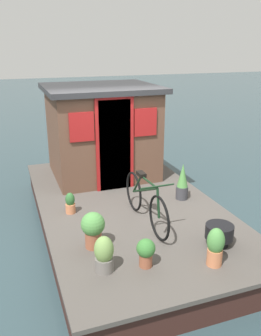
{
  "coord_description": "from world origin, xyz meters",
  "views": [
    {
      "loc": [
        -5.37,
        1.86,
        3.1
      ],
      "look_at": [
        -0.2,
        0.0,
        1.17
      ],
      "focal_mm": 37.97,
      "sensor_mm": 36.0,
      "label": 1
    }
  ],
  "objects_px": {
    "potted_plant_lavender": "(93,228)",
    "charcoal_grill": "(219,232)",
    "bicycle": "(145,201)",
    "houseboat_cabin": "(102,131)",
    "potted_plant_fern": "(215,246)",
    "potted_plant_ivy": "(182,182)",
    "potted_plant_rosemary": "(70,203)",
    "potted_plant_geranium": "(104,254)",
    "potted_plant_succulent": "(146,251)"
  },
  "relations": [
    {
      "from": "houseboat_cabin",
      "to": "charcoal_grill",
      "type": "relative_size",
      "value": 5.71
    },
    {
      "from": "potted_plant_fern",
      "to": "bicycle",
      "type": "bearing_deg",
      "value": 16.87
    },
    {
      "from": "potted_plant_lavender",
      "to": "charcoal_grill",
      "type": "bearing_deg",
      "value": -108.17
    },
    {
      "from": "potted_plant_rosemary",
      "to": "potted_plant_fern",
      "type": "height_order",
      "value": "potted_plant_fern"
    },
    {
      "from": "houseboat_cabin",
      "to": "potted_plant_ivy",
      "type": "xyz_separation_m",
      "value": [
        -1.73,
        -0.98,
        -0.62
      ]
    },
    {
      "from": "charcoal_grill",
      "to": "bicycle",
      "type": "bearing_deg",
      "value": 37.12
    },
    {
      "from": "potted_plant_succulent",
      "to": "bicycle",
      "type": "bearing_deg",
      "value": -21.65
    },
    {
      "from": "potted_plant_rosemary",
      "to": "charcoal_grill",
      "type": "bearing_deg",
      "value": -133.98
    },
    {
      "from": "bicycle",
      "to": "potted_plant_lavender",
      "type": "height_order",
      "value": "bicycle"
    },
    {
      "from": "bicycle",
      "to": "potted_plant_ivy",
      "type": "relative_size",
      "value": 2.53
    },
    {
      "from": "potted_plant_succulent",
      "to": "potted_plant_rosemary",
      "type": "bearing_deg",
      "value": 18.6
    },
    {
      "from": "potted_plant_rosemary",
      "to": "charcoal_grill",
      "type": "height_order",
      "value": "potted_plant_rosemary"
    },
    {
      "from": "houseboat_cabin",
      "to": "potted_plant_rosemary",
      "type": "xyz_separation_m",
      "value": [
        -1.62,
        1.0,
        -0.77
      ]
    },
    {
      "from": "potted_plant_succulent",
      "to": "potted_plant_geranium",
      "type": "height_order",
      "value": "potted_plant_geranium"
    },
    {
      "from": "potted_plant_lavender",
      "to": "potted_plant_succulent",
      "type": "bearing_deg",
      "value": -142.43
    },
    {
      "from": "potted_plant_ivy",
      "to": "potted_plant_lavender",
      "type": "relative_size",
      "value": 1.28
    },
    {
      "from": "potted_plant_ivy",
      "to": "charcoal_grill",
      "type": "relative_size",
      "value": 1.7
    },
    {
      "from": "bicycle",
      "to": "potted_plant_geranium",
      "type": "height_order",
      "value": "bicycle"
    },
    {
      "from": "houseboat_cabin",
      "to": "potted_plant_fern",
      "type": "xyz_separation_m",
      "value": [
        -3.67,
        -0.42,
        -0.67
      ]
    },
    {
      "from": "houseboat_cabin",
      "to": "potted_plant_fern",
      "type": "relative_size",
      "value": 4.33
    },
    {
      "from": "potted_plant_ivy",
      "to": "potted_plant_rosemary",
      "type": "relative_size",
      "value": 1.85
    },
    {
      "from": "bicycle",
      "to": "houseboat_cabin",
      "type": "bearing_deg",
      "value": 0.45
    },
    {
      "from": "charcoal_grill",
      "to": "potted_plant_lavender",
      "type": "bearing_deg",
      "value": 71.83
    },
    {
      "from": "potted_plant_geranium",
      "to": "potted_plant_rosemary",
      "type": "height_order",
      "value": "potted_plant_geranium"
    },
    {
      "from": "houseboat_cabin",
      "to": "potted_plant_fern",
      "type": "bearing_deg",
      "value": -173.49
    },
    {
      "from": "potted_plant_succulent",
      "to": "potted_plant_fern",
      "type": "bearing_deg",
      "value": -107.87
    },
    {
      "from": "houseboat_cabin",
      "to": "potted_plant_rosemary",
      "type": "relative_size",
      "value": 6.23
    },
    {
      "from": "bicycle",
      "to": "potted_plant_lavender",
      "type": "xyz_separation_m",
      "value": [
        -0.4,
        0.92,
        -0.08
      ]
    },
    {
      "from": "potted_plant_rosemary",
      "to": "charcoal_grill",
      "type": "distance_m",
      "value": 2.41
    },
    {
      "from": "potted_plant_rosemary",
      "to": "bicycle",
      "type": "bearing_deg",
      "value": -125.62
    },
    {
      "from": "bicycle",
      "to": "potted_plant_succulent",
      "type": "xyz_separation_m",
      "value": [
        -1.06,
        0.42,
        -0.16
      ]
    },
    {
      "from": "potted_plant_ivy",
      "to": "potted_plant_rosemary",
      "type": "xyz_separation_m",
      "value": [
        0.11,
        1.98,
        -0.14
      ]
    },
    {
      "from": "potted_plant_geranium",
      "to": "potted_plant_ivy",
      "type": "bearing_deg",
      "value": -49.78
    },
    {
      "from": "potted_plant_lavender",
      "to": "potted_plant_fern",
      "type": "xyz_separation_m",
      "value": [
        -0.92,
        -1.32,
        -0.03
      ]
    },
    {
      "from": "houseboat_cabin",
      "to": "potted_plant_succulent",
      "type": "distance_m",
      "value": 3.51
    },
    {
      "from": "potted_plant_succulent",
      "to": "potted_plant_geranium",
      "type": "xyz_separation_m",
      "value": [
        0.08,
        0.51,
        0.02
      ]
    },
    {
      "from": "potted_plant_ivy",
      "to": "charcoal_grill",
      "type": "bearing_deg",
      "value": 170.98
    },
    {
      "from": "potted_plant_geranium",
      "to": "potted_plant_fern",
      "type": "bearing_deg",
      "value": -104.5
    },
    {
      "from": "bicycle",
      "to": "potted_plant_rosemary",
      "type": "xyz_separation_m",
      "value": [
        0.73,
        1.02,
        -0.2
      ]
    },
    {
      "from": "potted_plant_ivy",
      "to": "potted_plant_geranium",
      "type": "bearing_deg",
      "value": 130.22
    },
    {
      "from": "potted_plant_rosemary",
      "to": "potted_plant_fern",
      "type": "bearing_deg",
      "value": -145.29
    },
    {
      "from": "houseboat_cabin",
      "to": "potted_plant_ivy",
      "type": "height_order",
      "value": "houseboat_cabin"
    },
    {
      "from": "potted_plant_succulent",
      "to": "potted_plant_lavender",
      "type": "bearing_deg",
      "value": 37.57
    },
    {
      "from": "houseboat_cabin",
      "to": "potted_plant_rosemary",
      "type": "distance_m",
      "value": 2.05
    },
    {
      "from": "potted_plant_ivy",
      "to": "potted_plant_succulent",
      "type": "distance_m",
      "value": 2.17
    },
    {
      "from": "houseboat_cabin",
      "to": "potted_plant_fern",
      "type": "distance_m",
      "value": 3.75
    },
    {
      "from": "potted_plant_lavender",
      "to": "potted_plant_rosemary",
      "type": "distance_m",
      "value": 1.15
    },
    {
      "from": "houseboat_cabin",
      "to": "bicycle",
      "type": "xyz_separation_m",
      "value": [
        -2.35,
        -0.02,
        -0.57
      ]
    },
    {
      "from": "houseboat_cabin",
      "to": "potted_plant_geranium",
      "type": "distance_m",
      "value": 3.52
    },
    {
      "from": "potted_plant_geranium",
      "to": "potted_plant_fern",
      "type": "height_order",
      "value": "potted_plant_fern"
    }
  ]
}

